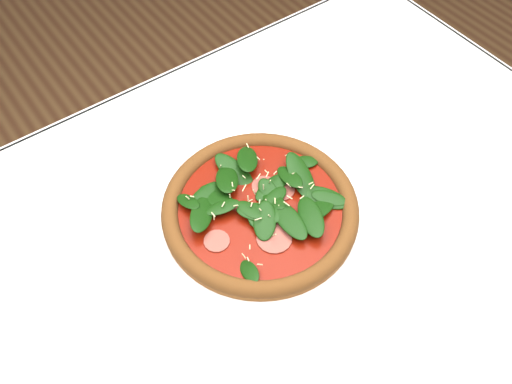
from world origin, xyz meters
TOP-DOWN VIEW (x-y plane):
  - dining_table at (0.00, 0.00)m, footprint 1.21×0.81m
  - plate at (0.05, 0.05)m, footprint 0.33×0.33m
  - pizza at (0.05, 0.05)m, footprint 0.37×0.37m
  - saucer_far at (0.31, 0.23)m, footprint 0.13×0.13m

SIDE VIEW (x-z plane):
  - dining_table at x=0.00m, z-range 0.27..1.02m
  - saucer_far at x=0.31m, z-range 0.75..0.76m
  - plate at x=0.05m, z-range 0.75..0.76m
  - pizza at x=0.05m, z-range 0.76..0.79m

